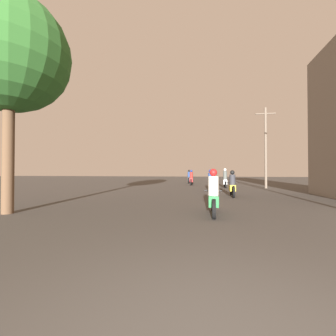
{
  "coord_description": "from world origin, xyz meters",
  "views": [
    {
      "loc": [
        -0.17,
        -1.46,
        1.38
      ],
      "look_at": [
        -3.33,
        16.26,
        1.66
      ],
      "focal_mm": 24.0,
      "sensor_mm": 36.0,
      "label": 1
    }
  ],
  "objects_px": {
    "utility_pole_far": "(266,146)",
    "street_tree": "(9,54)",
    "motorcycle_yellow": "(232,186)",
    "motorcycle_white": "(225,180)",
    "motorcycle_red": "(191,179)",
    "motorcycle_black": "(189,178)",
    "motorcycle_green": "(213,196)",
    "motorcycle_silver": "(210,182)"
  },
  "relations": [
    {
      "from": "motorcycle_yellow",
      "to": "motorcycle_green",
      "type": "bearing_deg",
      "value": -93.18
    },
    {
      "from": "motorcycle_silver",
      "to": "street_tree",
      "type": "distance_m",
      "value": 12.78
    },
    {
      "from": "street_tree",
      "to": "motorcycle_silver",
      "type": "bearing_deg",
      "value": 56.15
    },
    {
      "from": "motorcycle_white",
      "to": "street_tree",
      "type": "height_order",
      "value": "street_tree"
    },
    {
      "from": "motorcycle_green",
      "to": "utility_pole_far",
      "type": "relative_size",
      "value": 0.29
    },
    {
      "from": "motorcycle_red",
      "to": "motorcycle_black",
      "type": "bearing_deg",
      "value": 106.41
    },
    {
      "from": "motorcycle_silver",
      "to": "motorcycle_red",
      "type": "height_order",
      "value": "motorcycle_red"
    },
    {
      "from": "motorcycle_white",
      "to": "motorcycle_silver",
      "type": "bearing_deg",
      "value": -112.26
    },
    {
      "from": "motorcycle_yellow",
      "to": "motorcycle_silver",
      "type": "xyz_separation_m",
      "value": [
        -1.14,
        3.46,
        0.03
      ]
    },
    {
      "from": "motorcycle_silver",
      "to": "utility_pole_far",
      "type": "bearing_deg",
      "value": 34.32
    },
    {
      "from": "motorcycle_yellow",
      "to": "motorcycle_white",
      "type": "relative_size",
      "value": 1.01
    },
    {
      "from": "motorcycle_yellow",
      "to": "motorcycle_red",
      "type": "height_order",
      "value": "motorcycle_red"
    },
    {
      "from": "motorcycle_white",
      "to": "motorcycle_red",
      "type": "bearing_deg",
      "value": 133.43
    },
    {
      "from": "motorcycle_silver",
      "to": "street_tree",
      "type": "height_order",
      "value": "street_tree"
    },
    {
      "from": "motorcycle_green",
      "to": "motorcycle_silver",
      "type": "distance_m",
      "value": 8.91
    },
    {
      "from": "motorcycle_white",
      "to": "motorcycle_black",
      "type": "bearing_deg",
      "value": 115.92
    },
    {
      "from": "street_tree",
      "to": "utility_pole_far",
      "type": "bearing_deg",
      "value": 49.81
    },
    {
      "from": "utility_pole_far",
      "to": "street_tree",
      "type": "relative_size",
      "value": 0.92
    },
    {
      "from": "motorcycle_black",
      "to": "motorcycle_red",
      "type": "bearing_deg",
      "value": -91.47
    },
    {
      "from": "motorcycle_white",
      "to": "motorcycle_black",
      "type": "xyz_separation_m",
      "value": [
        -3.63,
        6.62,
        -0.01
      ]
    },
    {
      "from": "motorcycle_black",
      "to": "utility_pole_far",
      "type": "height_order",
      "value": "utility_pole_far"
    },
    {
      "from": "motorcycle_green",
      "to": "motorcycle_red",
      "type": "bearing_deg",
      "value": 92.04
    },
    {
      "from": "motorcycle_white",
      "to": "motorcycle_yellow",
      "type": "bearing_deg",
      "value": -93.83
    },
    {
      "from": "motorcycle_yellow",
      "to": "motorcycle_black",
      "type": "bearing_deg",
      "value": 113.09
    },
    {
      "from": "motorcycle_yellow",
      "to": "street_tree",
      "type": "distance_m",
      "value": 11.12
    },
    {
      "from": "motorcycle_yellow",
      "to": "street_tree",
      "type": "xyz_separation_m",
      "value": [
        -7.78,
        -6.44,
        4.67
      ]
    },
    {
      "from": "motorcycle_white",
      "to": "street_tree",
      "type": "bearing_deg",
      "value": -123.2
    },
    {
      "from": "motorcycle_green",
      "to": "motorcycle_silver",
      "type": "relative_size",
      "value": 0.91
    },
    {
      "from": "motorcycle_silver",
      "to": "motorcycle_white",
      "type": "distance_m",
      "value": 3.81
    },
    {
      "from": "motorcycle_red",
      "to": "motorcycle_silver",
      "type": "bearing_deg",
      "value": -66.43
    },
    {
      "from": "motorcycle_silver",
      "to": "motorcycle_white",
      "type": "bearing_deg",
      "value": 68.74
    },
    {
      "from": "motorcycle_white",
      "to": "motorcycle_green",
      "type": "bearing_deg",
      "value": -98.63
    },
    {
      "from": "motorcycle_silver",
      "to": "street_tree",
      "type": "relative_size",
      "value": 0.3
    },
    {
      "from": "motorcycle_white",
      "to": "motorcycle_red",
      "type": "relative_size",
      "value": 1.0
    },
    {
      "from": "motorcycle_silver",
      "to": "utility_pole_far",
      "type": "relative_size",
      "value": 0.32
    },
    {
      "from": "motorcycle_white",
      "to": "street_tree",
      "type": "xyz_separation_m",
      "value": [
        -7.9,
        -13.48,
        4.61
      ]
    },
    {
      "from": "motorcycle_green",
      "to": "motorcycle_yellow",
      "type": "xyz_separation_m",
      "value": [
        1.15,
        5.45,
        0.0
      ]
    },
    {
      "from": "street_tree",
      "to": "motorcycle_white",
      "type": "bearing_deg",
      "value": 59.63
    },
    {
      "from": "motorcycle_white",
      "to": "motorcycle_black",
      "type": "distance_m",
      "value": 7.55
    },
    {
      "from": "motorcycle_black",
      "to": "street_tree",
      "type": "bearing_deg",
      "value": -111.87
    },
    {
      "from": "utility_pole_far",
      "to": "motorcycle_silver",
      "type": "bearing_deg",
      "value": -143.84
    },
    {
      "from": "utility_pole_far",
      "to": "street_tree",
      "type": "xyz_separation_m",
      "value": [
        -11.14,
        -13.18,
        1.78
      ]
    }
  ]
}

